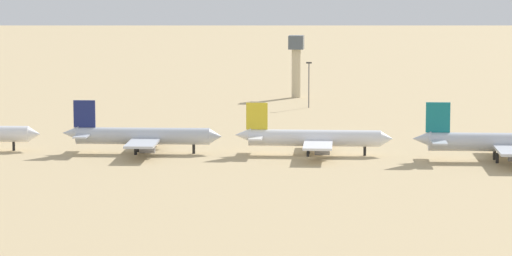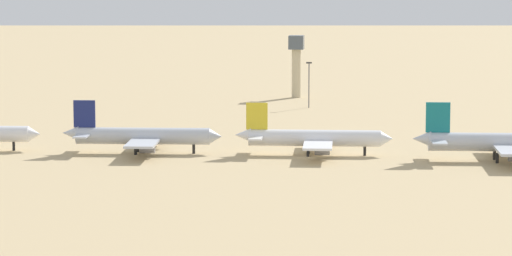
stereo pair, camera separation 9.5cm
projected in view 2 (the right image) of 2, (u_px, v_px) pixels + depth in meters
name	position (u px, v px, depth m)	size (l,w,h in m)	color
ground	(310.00, 158.00, 317.40)	(4000.00, 4000.00, 0.00)	tan
parked_jet_navy_1	(141.00, 136.00, 324.37)	(39.83, 33.59, 13.15)	silver
parked_jet_yellow_2	(313.00, 138.00, 321.28)	(38.88, 32.71, 12.84)	white
parked_jet_teal_3	(501.00, 142.00, 310.94)	(42.51, 35.81, 14.04)	silver
control_tower	(296.00, 60.00, 459.35)	(5.20, 5.20, 21.75)	#C6B793
light_pole_mid	(309.00, 81.00, 427.06)	(1.80, 0.50, 14.94)	#59595E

